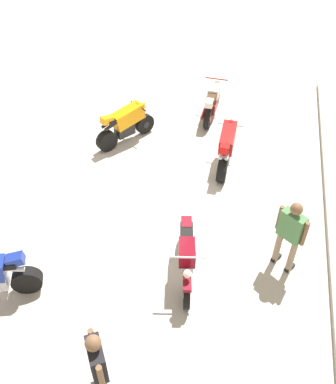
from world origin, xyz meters
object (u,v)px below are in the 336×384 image
(motorcycle_cream_vintage, at_px, (212,103))
(person_in_green_shirt, at_px, (290,232))
(person_in_black_shirt, at_px, (98,364))
(motorcycle_red_sportbike, at_px, (227,146))
(motorcycle_orange_sportbike, at_px, (126,123))
(motorcycle_maroon_cruiser, at_px, (187,256))

(motorcycle_cream_vintage, relative_size, person_in_green_shirt, 1.10)
(person_in_black_shirt, bearing_deg, motorcycle_cream_vintage, -124.81)
(motorcycle_red_sportbike, relative_size, person_in_green_shirt, 1.10)
(motorcycle_orange_sportbike, relative_size, motorcycle_cream_vintage, 0.86)
(motorcycle_red_sportbike, height_order, motorcycle_cream_vintage, motorcycle_red_sportbike)
(motorcycle_red_sportbike, height_order, person_in_black_shirt, person_in_black_shirt)
(motorcycle_maroon_cruiser, relative_size, person_in_green_shirt, 1.16)
(motorcycle_red_sportbike, distance_m, person_in_green_shirt, 3.61)
(motorcycle_orange_sportbike, bearing_deg, person_in_black_shirt, -129.16)
(motorcycle_orange_sportbike, height_order, motorcycle_red_sportbike, same)
(motorcycle_red_sportbike, relative_size, person_in_black_shirt, 1.10)
(motorcycle_red_sportbike, bearing_deg, person_in_black_shirt, 170.66)
(motorcycle_red_sportbike, distance_m, person_in_black_shirt, 6.69)
(motorcycle_cream_vintage, relative_size, person_in_black_shirt, 1.10)
(motorcycle_maroon_cruiser, bearing_deg, motorcycle_red_sportbike, 163.27)
(motorcycle_orange_sportbike, relative_size, motorcycle_red_sportbike, 0.86)
(person_in_black_shirt, bearing_deg, motorcycle_maroon_cruiser, -138.75)
(motorcycle_maroon_cruiser, bearing_deg, person_in_black_shirt, -28.48)
(motorcycle_orange_sportbike, relative_size, person_in_black_shirt, 0.95)
(motorcycle_orange_sportbike, xyz_separation_m, motorcycle_maroon_cruiser, (4.29, 2.62, -0.07))
(motorcycle_red_sportbike, bearing_deg, motorcycle_orange_sportbike, 81.47)
(motorcycle_orange_sportbike, xyz_separation_m, person_in_green_shirt, (3.66, 4.55, 0.44))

